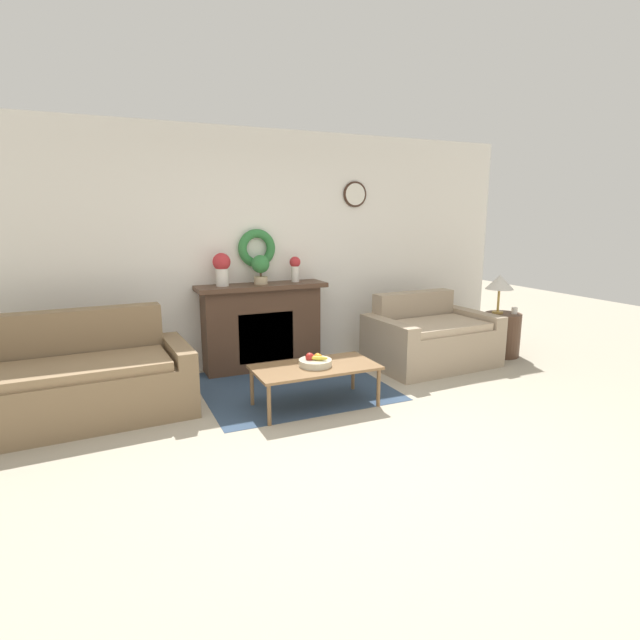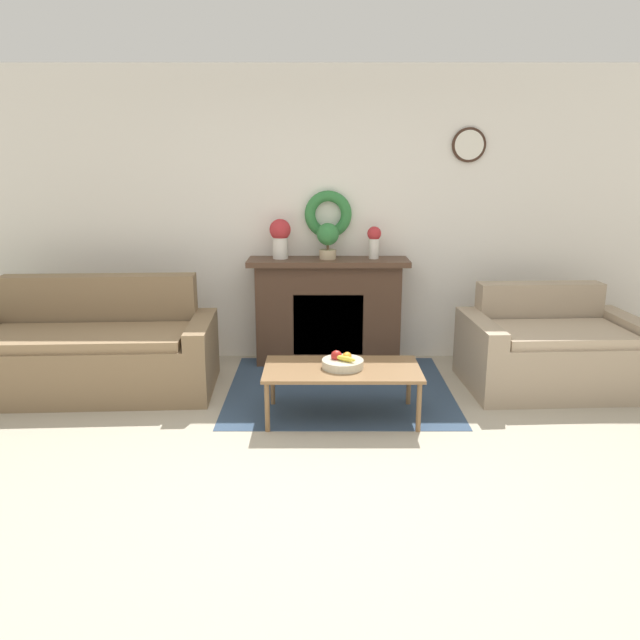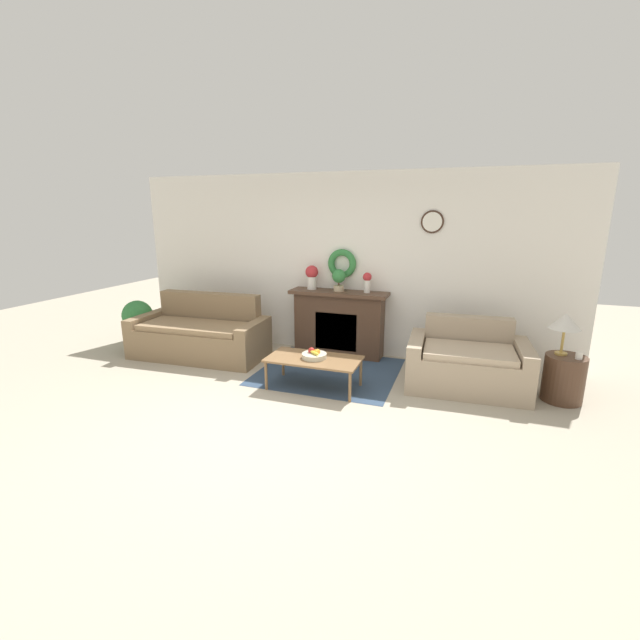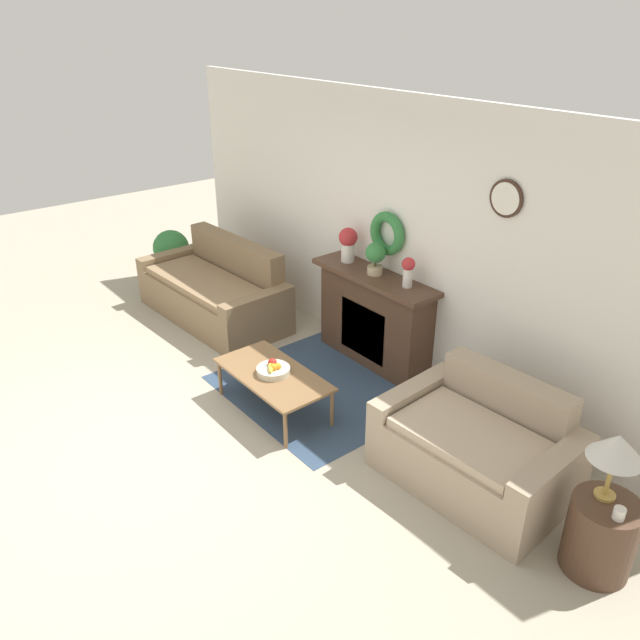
% 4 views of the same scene
% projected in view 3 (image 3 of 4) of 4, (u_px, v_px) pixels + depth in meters
% --- Properties ---
extents(ground_plane, '(16.00, 16.00, 0.00)m').
position_uv_depth(ground_plane, '(265.00, 428.00, 4.35)').
color(ground_plane, '#ADA38E').
extents(floor_rug, '(1.85, 1.69, 0.01)m').
position_uv_depth(floor_rug, '(329.00, 371.00, 5.89)').
color(floor_rug, '#334760').
rests_on(floor_rug, ground_plane).
extents(wall_back, '(6.80, 0.16, 2.70)m').
position_uv_depth(wall_back, '(342.00, 265.00, 6.46)').
color(wall_back, white).
rests_on(wall_back, ground_plane).
extents(fireplace, '(1.47, 0.41, 0.99)m').
position_uv_depth(fireplace, '(339.00, 323.00, 6.47)').
color(fireplace, '#4C3323').
rests_on(fireplace, ground_plane).
extents(couch_left, '(2.03, 1.02, 0.91)m').
position_uv_depth(couch_left, '(201.00, 335.00, 6.47)').
color(couch_left, '#846B4C').
rests_on(couch_left, ground_plane).
extents(loveseat_right, '(1.47, 1.02, 0.83)m').
position_uv_depth(loveseat_right, '(467.00, 363.00, 5.31)').
color(loveseat_right, tan).
rests_on(loveseat_right, ground_plane).
extents(coffee_table, '(1.15, 0.59, 0.39)m').
position_uv_depth(coffee_table, '(314.00, 360.00, 5.26)').
color(coffee_table, olive).
rests_on(coffee_table, ground_plane).
extents(fruit_bowl, '(0.31, 0.31, 0.12)m').
position_uv_depth(fruit_bowl, '(314.00, 355.00, 5.25)').
color(fruit_bowl, beige).
rests_on(fruit_bowl, coffee_table).
extents(side_table_by_loveseat, '(0.44, 0.44, 0.55)m').
position_uv_depth(side_table_by_loveseat, '(564.00, 378.00, 4.92)').
color(side_table_by_loveseat, '#4C3323').
rests_on(side_table_by_loveseat, ground_plane).
extents(table_lamp, '(0.34, 0.34, 0.48)m').
position_uv_depth(table_lamp, '(565.00, 322.00, 4.82)').
color(table_lamp, '#B28E42').
rests_on(table_lamp, side_table_by_loveseat).
extents(mug, '(0.07, 0.07, 0.08)m').
position_uv_depth(mug, '(579.00, 356.00, 4.74)').
color(mug, silver).
rests_on(mug, side_table_by_loveseat).
extents(vase_on_mantel_left, '(0.19, 0.19, 0.36)m').
position_uv_depth(vase_on_mantel_left, '(312.00, 276.00, 6.45)').
color(vase_on_mantel_left, silver).
rests_on(vase_on_mantel_left, fireplace).
extents(vase_on_mantel_right, '(0.13, 0.13, 0.29)m').
position_uv_depth(vase_on_mantel_right, '(367.00, 281.00, 6.18)').
color(vase_on_mantel_right, silver).
rests_on(vase_on_mantel_right, fireplace).
extents(potted_plant_on_mantel, '(0.20, 0.20, 0.33)m').
position_uv_depth(potted_plant_on_mantel, '(339.00, 278.00, 6.29)').
color(potted_plant_on_mantel, tan).
rests_on(potted_plant_on_mantel, fireplace).
extents(potted_plant_floor_by_couch, '(0.47, 0.47, 0.76)m').
position_uv_depth(potted_plant_floor_by_couch, '(138.00, 317.00, 6.87)').
color(potted_plant_floor_by_couch, tan).
rests_on(potted_plant_floor_by_couch, ground_plane).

